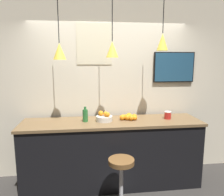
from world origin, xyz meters
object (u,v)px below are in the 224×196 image
at_px(bar_stool, 121,179).
at_px(spread_jar, 168,115).
at_px(mounted_tv, 174,67).
at_px(fruit_bowl, 104,117).
at_px(juice_bottle, 85,115).

xyz_separation_m(bar_stool, spread_jar, (0.83, 0.65, 0.64)).
bearing_deg(bar_stool, mounted_tv, 43.92).
relative_size(bar_stool, fruit_bowl, 2.83).
bearing_deg(spread_jar, mounted_tv, 59.35).
distance_m(fruit_bowl, spread_jar, 0.99).
relative_size(fruit_bowl, spread_jar, 2.11).
bearing_deg(bar_stool, juice_bottle, 123.99).
relative_size(juice_bottle, spread_jar, 1.94).
bearing_deg(fruit_bowl, spread_jar, -0.04).
distance_m(fruit_bowl, mounted_tv, 1.46).
bearing_deg(juice_bottle, bar_stool, -56.01).
bearing_deg(fruit_bowl, mounted_tv, 16.90).
bearing_deg(juice_bottle, fruit_bowl, 0.13).
relative_size(juice_bottle, mounted_tv, 0.33).
height_order(spread_jar, mounted_tv, mounted_tv).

